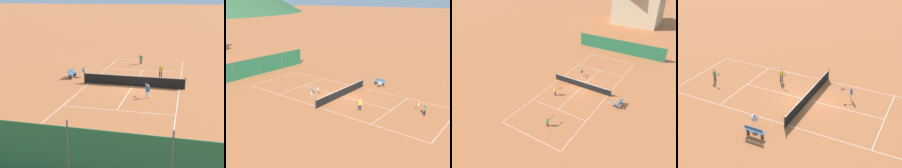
{
  "view_description": "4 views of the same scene",
  "coord_description": "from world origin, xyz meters",
  "views": [
    {
      "loc": [
        -4.62,
        26.54,
        7.76
      ],
      "look_at": [
        1.44,
        1.97,
        0.63
      ],
      "focal_mm": 50.0,
      "sensor_mm": 36.0,
      "label": 1
    },
    {
      "loc": [
        -23.05,
        -17.12,
        10.96
      ],
      "look_at": [
        0.43,
        0.91,
        1.24
      ],
      "focal_mm": 42.0,
      "sensor_mm": 36.0,
      "label": 2
    },
    {
      "loc": [
        12.59,
        -24.57,
        17.04
      ],
      "look_at": [
        -1.79,
        -2.07,
        1.02
      ],
      "focal_mm": 35.0,
      "sensor_mm": 36.0,
      "label": 3
    },
    {
      "loc": [
        21.24,
        8.94,
        13.83
      ],
      "look_at": [
        0.36,
        -1.68,
        1.35
      ],
      "focal_mm": 50.0,
      "sensor_mm": 36.0,
      "label": 4
    }
  ],
  "objects": [
    {
      "name": "tennis_ball_alley_right",
      "position": [
        -2.79,
        -8.31,
        0.03
      ],
      "size": [
        0.07,
        0.07,
        0.07
      ],
      "primitive_type": "sphere",
      "color": "#CCE033",
      "rests_on": "ground"
    },
    {
      "name": "ball_hopper",
      "position": [
        5.3,
        -2.1,
        0.66
      ],
      "size": [
        0.36,
        0.36,
        0.89
      ],
      "color": "#B7B7BC",
      "rests_on": "ground"
    },
    {
      "name": "tennis_ball_alley_left",
      "position": [
        -0.9,
        1.04,
        0.03
      ],
      "size": [
        0.07,
        0.07,
        0.07
      ],
      "primitive_type": "sphere",
      "color": "#CCE033",
      "rests_on": "ground"
    },
    {
      "name": "player_far_service",
      "position": [
        -1.73,
        3.09,
        0.68
      ],
      "size": [
        0.49,
        0.99,
        1.16
      ],
      "color": "white",
      "rests_on": "ground"
    },
    {
      "name": "ground_plane",
      "position": [
        0.0,
        0.0,
        0.0
      ],
      "size": [
        600.0,
        600.0,
        0.0
      ],
      "primitive_type": "plane",
      "color": "#BC6638"
    },
    {
      "name": "player_far_baseline",
      "position": [
        0.77,
        -9.51,
        0.68
      ],
      "size": [
        0.46,
        0.97,
        1.16
      ],
      "color": "black",
      "rests_on": "ground"
    },
    {
      "name": "windscreen_fence_far",
      "position": [
        -0.0,
        15.5,
        1.31
      ],
      "size": [
        17.28,
        0.08,
        2.9
      ],
      "color": "#236B42",
      "rests_on": "ground"
    },
    {
      "name": "tennis_ball_service_box",
      "position": [
        -3.18,
        -11.02,
        0.03
      ],
      "size": [
        0.07,
        0.07,
        0.07
      ],
      "primitive_type": "sphere",
      "color": "#CCE033",
      "rests_on": "ground"
    },
    {
      "name": "tennis_ball_mid_court",
      "position": [
        -2.15,
        -5.97,
        0.03
      ],
      "size": [
        0.07,
        0.07,
        0.07
      ],
      "primitive_type": "sphere",
      "color": "#CCE033",
      "rests_on": "ground"
    },
    {
      "name": "court_line_markings",
      "position": [
        0.0,
        0.0,
        0.0
      ],
      "size": [
        8.25,
        23.85,
        0.01
      ],
      "color": "white",
      "rests_on": "ground"
    },
    {
      "name": "tennis_ball_far_corner",
      "position": [
        -2.32,
        2.87,
        0.03
      ],
      "size": [
        0.07,
        0.07,
        0.07
      ],
      "primitive_type": "sphere",
      "color": "#CCE033",
      "rests_on": "ground"
    },
    {
      "name": "tennis_ball_by_net_left",
      "position": [
        -0.45,
        -11.04,
        0.03
      ],
      "size": [
        0.07,
        0.07,
        0.07
      ],
      "primitive_type": "sphere",
      "color": "#CCE033",
      "rests_on": "ground"
    },
    {
      "name": "tennis_net",
      "position": [
        0.0,
        0.0,
        0.5
      ],
      "size": [
        9.18,
        0.08,
        1.06
      ],
      "color": "#2D2D2D",
      "rests_on": "ground"
    },
    {
      "name": "courtside_bench",
      "position": [
        6.34,
        -1.47,
        0.45
      ],
      "size": [
        0.36,
        1.5,
        0.84
      ],
      "color": "#336699",
      "rests_on": "ground"
    },
    {
      "name": "player_near_service",
      "position": [
        -2.08,
        -3.83,
        0.75
      ],
      "size": [
        0.83,
        0.91,
        1.29
      ],
      "color": "#23284C",
      "rests_on": "ground"
    }
  ]
}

